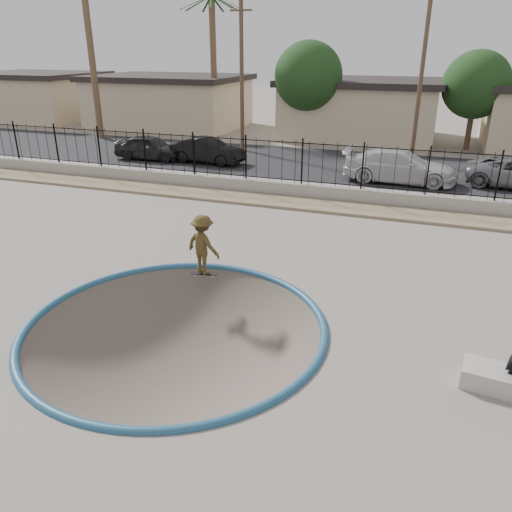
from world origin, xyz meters
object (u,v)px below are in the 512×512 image
object	(u,v)px
skater	(203,248)
car_c	(400,166)
car_a	(150,147)
concrete_ledge	(507,382)
car_b	(208,151)
skateboard	(204,274)

from	to	relation	value
skater	car_c	distance (m)	13.20
skater	car_a	distance (m)	16.09
concrete_ledge	car_c	size ratio (longest dim) A/B	0.31
skater	car_c	world-z (taller)	skater
concrete_ledge	car_b	bearing A→B (deg)	130.05
concrete_ledge	car_b	distance (m)	20.90
skateboard	car_c	world-z (taller)	car_c
skater	car_c	bearing A→B (deg)	-91.16
car_c	car_b	bearing A→B (deg)	86.91
concrete_ledge	skateboard	bearing A→B (deg)	159.96
skateboard	car_b	size ratio (longest dim) A/B	0.19
skater	car_b	world-z (taller)	skater
car_a	car_b	distance (m)	3.47
skater	skateboard	world-z (taller)	skater
car_a	car_b	world-z (taller)	car_a
skateboard	car_c	distance (m)	13.22
car_c	car_a	bearing A→B (deg)	88.85
skateboard	car_b	distance (m)	14.54
skateboard	concrete_ledge	size ratio (longest dim) A/B	0.48
concrete_ledge	skater	bearing A→B (deg)	159.96
concrete_ledge	car_c	world-z (taller)	car_c
car_b	skater	bearing A→B (deg)	-151.37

